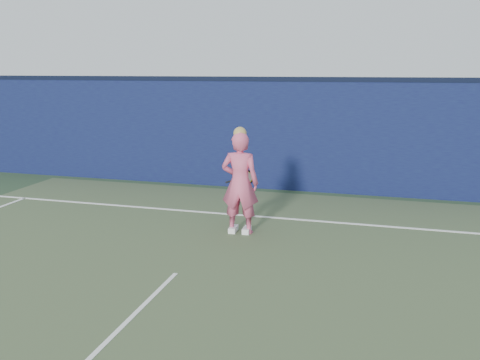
% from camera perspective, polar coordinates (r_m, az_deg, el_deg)
% --- Properties ---
extents(ground, '(80.00, 80.00, 0.00)m').
position_cam_1_polar(ground, '(6.38, -10.76, -13.73)').
color(ground, '#2E472C').
rests_on(ground, ground).
extents(backstop_wall, '(24.00, 0.40, 2.50)m').
position_cam_1_polar(backstop_wall, '(12.00, 2.75, 5.05)').
color(backstop_wall, '#0D103C').
rests_on(backstop_wall, ground).
extents(wall_cap, '(24.00, 0.42, 0.10)m').
position_cam_1_polar(wall_cap, '(11.90, 2.82, 11.27)').
color(wall_cap, black).
rests_on(wall_cap, backstop_wall).
extents(player, '(0.66, 0.45, 1.84)m').
position_cam_1_polar(player, '(8.63, 0.00, -0.31)').
color(player, '#D65379').
rests_on(player, ground).
extents(racket, '(0.52, 0.16, 0.28)m').
position_cam_1_polar(racket, '(9.07, 0.56, 0.25)').
color(racket, black).
rests_on(racket, ground).
extents(court_lines, '(11.00, 12.04, 0.01)m').
position_cam_1_polar(court_lines, '(6.11, -12.16, -14.89)').
color(court_lines, white).
rests_on(court_lines, court_surface).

